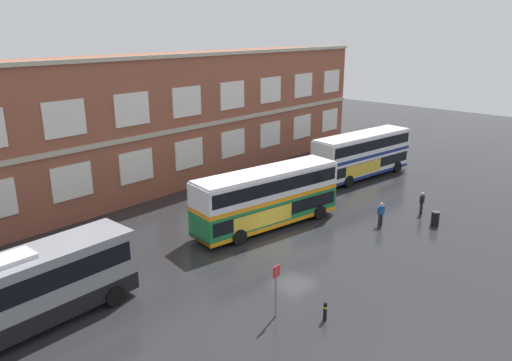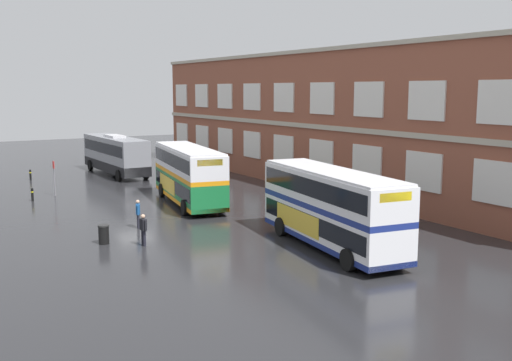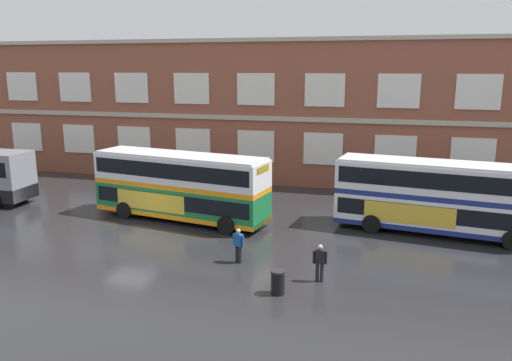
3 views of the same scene
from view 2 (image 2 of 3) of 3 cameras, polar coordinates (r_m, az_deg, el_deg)
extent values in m
plane|color=#232326|center=(44.07, -9.15, -2.04)|extent=(120.00, 120.00, 0.00)
cube|color=brown|center=(50.78, 8.17, 5.66)|extent=(52.80, 8.00, 11.00)
cube|color=#B2A893|center=(48.32, 4.39, 5.30)|extent=(52.80, 0.16, 0.36)
cube|color=#B2A893|center=(48.34, 4.50, 12.27)|extent=(52.80, 0.28, 0.30)
cube|color=silver|center=(69.20, -7.09, 4.48)|extent=(2.96, 0.12, 2.42)
cube|color=silver|center=(64.42, -5.18, 4.20)|extent=(2.96, 0.12, 2.42)
cube|color=silver|center=(59.73, -2.97, 3.86)|extent=(2.96, 0.12, 2.42)
cube|color=silver|center=(55.14, -0.39, 3.47)|extent=(2.96, 0.12, 2.42)
cube|color=silver|center=(50.68, 2.65, 2.99)|extent=(2.96, 0.12, 2.42)
cube|color=silver|center=(46.40, 6.26, 2.41)|extent=(2.96, 0.12, 2.42)
cube|color=silver|center=(42.35, 10.58, 1.70)|extent=(2.96, 0.12, 2.42)
cube|color=silver|center=(38.59, 15.77, 0.84)|extent=(2.96, 0.12, 2.42)
cube|color=silver|center=(35.23, 22.01, -0.21)|extent=(2.96, 0.12, 2.42)
cube|color=silver|center=(69.01, -7.16, 8.13)|extent=(2.96, 0.12, 2.42)
cube|color=silver|center=(64.22, -5.24, 8.11)|extent=(2.96, 0.12, 2.42)
cube|color=silver|center=(59.51, -3.00, 8.09)|extent=(2.96, 0.12, 2.42)
cube|color=silver|center=(54.90, -0.39, 8.04)|extent=(2.96, 0.12, 2.42)
cube|color=silver|center=(50.43, 2.69, 7.97)|extent=(2.96, 0.12, 2.42)
cube|color=silver|center=(46.13, 6.36, 7.85)|extent=(2.96, 0.12, 2.42)
cube|color=silver|center=(42.04, 10.75, 7.66)|extent=(2.96, 0.12, 2.42)
cube|color=silver|center=(38.26, 16.05, 7.38)|extent=(2.96, 0.12, 2.42)
cube|color=silver|center=(34.86, 22.43, 6.96)|extent=(2.96, 0.12, 2.42)
cube|color=#197038|center=(43.00, -6.47, -0.60)|extent=(11.28, 4.44, 1.75)
cube|color=black|center=(42.97, -6.48, -0.32)|extent=(10.85, 4.40, 0.90)
cube|color=orange|center=(42.85, -6.49, 0.76)|extent=(11.28, 4.44, 0.30)
cube|color=silver|center=(42.73, -6.52, 1.99)|extent=(11.28, 4.44, 1.55)
cube|color=black|center=(42.72, -6.52, 2.09)|extent=(10.85, 4.40, 0.90)
cube|color=orange|center=(43.13, -6.45, -1.56)|extent=(11.28, 4.46, 0.28)
cube|color=silver|center=(42.64, -6.54, 3.10)|extent=(11.04, 4.30, 0.12)
cube|color=gold|center=(43.97, -8.53, -0.32)|extent=(4.77, 0.88, 1.10)
cube|color=yellow|center=(37.44, -4.45, 1.71)|extent=(0.35, 1.64, 0.40)
cylinder|color=black|center=(39.15, -6.86, -2.58)|extent=(1.08, 0.50, 1.04)
cylinder|color=black|center=(39.82, -3.29, -2.34)|extent=(1.08, 0.50, 1.04)
cylinder|color=black|center=(46.01, -9.02, -0.92)|extent=(1.08, 0.50, 1.04)
cylinder|color=black|center=(46.58, -5.95, -0.74)|extent=(1.08, 0.50, 1.04)
cube|color=silver|center=(31.13, 7.14, -4.22)|extent=(11.25, 4.06, 1.75)
cube|color=black|center=(31.09, 7.15, -3.84)|extent=(10.82, 4.03, 0.90)
cube|color=navy|center=(30.92, 7.18, -2.36)|extent=(11.25, 4.06, 0.30)
cube|color=silver|center=(30.76, 7.21, -0.67)|extent=(11.25, 4.06, 1.55)
cube|color=black|center=(30.74, 7.22, -0.53)|extent=(10.82, 4.03, 0.90)
cube|color=navy|center=(31.31, 7.12, -5.53)|extent=(11.25, 4.08, 0.28)
cube|color=silver|center=(30.63, 7.24, 0.87)|extent=(11.02, 3.92, 0.12)
cube|color=gold|center=(31.64, 3.92, -3.79)|extent=(4.80, 0.70, 1.10)
cube|color=yellow|center=(26.17, 13.24, -1.56)|extent=(0.29, 1.65, 0.40)
cylinder|color=black|center=(27.48, 8.84, -7.53)|extent=(1.07, 0.46, 1.04)
cylinder|color=black|center=(28.87, 13.18, -6.87)|extent=(1.07, 0.46, 1.04)
cylinder|color=black|center=(33.56, 2.40, -4.44)|extent=(1.07, 0.46, 1.04)
cylinder|color=black|center=(34.70, 6.22, -4.04)|extent=(1.07, 0.46, 1.04)
cube|color=gray|center=(59.03, -13.35, 2.53)|extent=(12.04, 2.77, 3.20)
cube|color=black|center=(58.97, -13.38, 3.15)|extent=(11.33, 2.79, 1.00)
cube|color=black|center=(59.17, -13.31, 1.42)|extent=(12.04, 2.79, 0.90)
cube|color=silver|center=(58.88, -13.41, 4.17)|extent=(2.90, 1.33, 0.20)
cylinder|color=black|center=(54.52, -13.02, 0.47)|extent=(1.05, 0.34, 1.04)
cylinder|color=black|center=(55.39, -10.53, 0.68)|extent=(1.05, 0.34, 1.04)
cylinder|color=black|center=(62.69, -15.61, 1.43)|extent=(1.05, 0.34, 1.04)
cylinder|color=black|center=(63.45, -13.40, 1.60)|extent=(1.05, 0.34, 1.04)
cylinder|color=black|center=(31.87, -10.66, -5.48)|extent=(0.18, 0.18, 0.85)
cylinder|color=black|center=(32.04, -10.81, -5.40)|extent=(0.18, 0.18, 0.85)
cube|color=black|center=(31.79, -10.77, -4.17)|extent=(0.42, 0.28, 0.60)
cylinder|color=black|center=(31.57, -10.56, -4.31)|extent=(0.12, 0.12, 0.57)
cylinder|color=black|center=(32.02, -10.98, -4.14)|extent=(0.12, 0.12, 0.57)
sphere|color=tan|center=(31.69, -10.79, -3.40)|extent=(0.22, 0.22, 0.22)
cylinder|color=black|center=(36.15, -11.23, -3.79)|extent=(0.21, 0.21, 0.85)
cylinder|color=black|center=(35.95, -11.23, -3.86)|extent=(0.21, 0.21, 0.85)
cube|color=#194C8C|center=(35.90, -11.27, -2.70)|extent=(0.46, 0.37, 0.60)
cylinder|color=#194C8C|center=(36.16, -11.26, -2.66)|extent=(0.14, 0.14, 0.57)
cylinder|color=#194C8C|center=(35.65, -11.27, -2.83)|extent=(0.14, 0.14, 0.57)
sphere|color=tan|center=(35.82, -11.29, -2.01)|extent=(0.22, 0.22, 0.22)
cylinder|color=slate|center=(48.34, -18.79, 0.18)|extent=(0.10, 0.10, 2.70)
cube|color=red|center=(48.19, -18.87, 1.43)|extent=(0.44, 0.04, 0.56)
cylinder|color=black|center=(32.81, -14.40, -5.10)|extent=(0.56, 0.56, 0.95)
cylinder|color=black|center=(32.69, -14.44, -4.23)|extent=(0.60, 0.60, 0.08)
cylinder|color=black|center=(57.62, -20.84, 0.51)|extent=(0.18, 0.18, 0.95)
cylinder|color=yellow|center=(57.59, -20.85, 0.72)|extent=(0.19, 0.19, 0.08)
cylinder|color=black|center=(46.79, -20.67, -1.28)|extent=(0.18, 0.18, 0.95)
cylinder|color=yellow|center=(46.76, -20.69, -1.03)|extent=(0.19, 0.19, 0.08)
camera|label=1|loc=(62.83, -34.45, 11.93)|focal=34.20mm
camera|label=3|loc=(28.30, -52.30, 7.36)|focal=35.53mm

